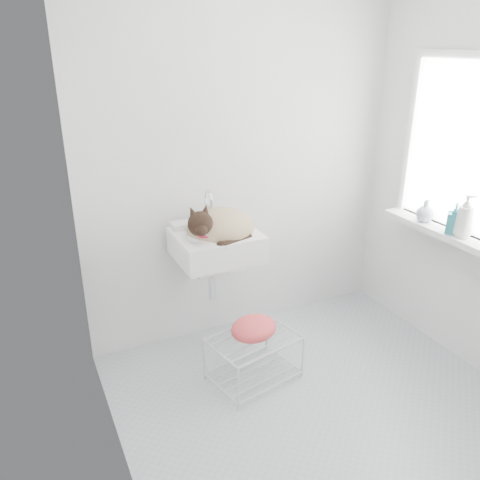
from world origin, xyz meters
name	(u,v)px	position (x,y,z in m)	size (l,w,h in m)	color
floor	(317,402)	(0.00, 0.00, 0.00)	(2.20, 2.00, 0.02)	#9CA4AA
back_wall	(243,155)	(0.00, 1.00, 1.25)	(2.20, 0.02, 2.50)	white
left_wall	(102,231)	(-1.10, 0.00, 1.25)	(0.02, 2.00, 2.50)	white
window_glass	(464,148)	(1.09, 0.20, 1.35)	(0.01, 0.80, 1.00)	white
window_frame	(462,148)	(1.07, 0.20, 1.35)	(0.04, 0.90, 1.10)	white
windowsill	(441,231)	(1.01, 0.20, 0.83)	(0.16, 0.88, 0.04)	white
sink	(216,233)	(-0.31, 0.74, 0.85)	(0.51, 0.44, 0.20)	white
faucet	(205,203)	(-0.31, 0.92, 0.99)	(0.18, 0.13, 0.18)	silver
cat	(219,227)	(-0.30, 0.72, 0.89)	(0.45, 0.36, 0.28)	tan
wire_rack	(254,358)	(-0.23, 0.36, 0.15)	(0.49, 0.35, 0.30)	silver
towel	(254,333)	(-0.23, 0.36, 0.33)	(0.29, 0.21, 0.12)	orange
bottle_a	(461,237)	(1.00, 0.04, 0.85)	(0.09, 0.09, 0.22)	silver
bottle_b	(452,233)	(1.00, 0.11, 0.85)	(0.09, 0.09, 0.19)	teal
bottle_c	(424,221)	(1.00, 0.34, 0.85)	(0.11, 0.11, 0.15)	#A8B0C0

